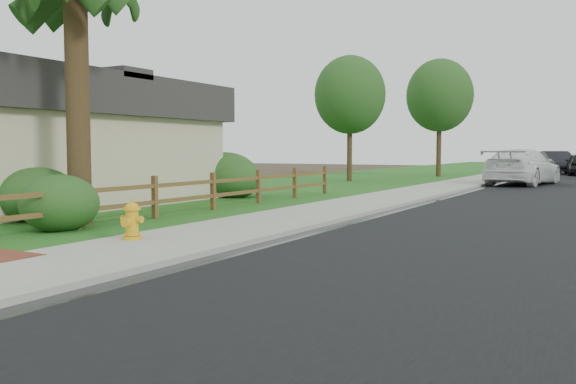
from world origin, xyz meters
The scene contains 18 objects.
ground centered at (0.00, 0.00, 0.00)m, with size 120.00×120.00×0.00m, color #38291E.
curb centered at (0.40, 35.00, 0.06)m, with size 0.40×90.00×0.12m, color #9C998E.
wet_gutter centered at (0.75, 35.00, 0.02)m, with size 0.50×90.00×0.00m, color black.
sidewalk centered at (-0.90, 35.00, 0.05)m, with size 2.20×90.00×0.10m, color gray.
grass_strip centered at (-2.80, 35.00, 0.03)m, with size 1.60×90.00×0.06m, color #195217.
lawn_near centered at (-8.00, 35.00, 0.02)m, with size 9.00×90.00×0.04m, color #195217.
ranch_fence centered at (-3.60, 6.40, 0.62)m, with size 0.12×16.92×1.10m.
house centered at (-11.00, 7.00, 2.08)m, with size 10.60×9.60×4.05m.
fire_hydrant centered at (-1.40, 2.08, 0.44)m, with size 0.48×0.39×0.74m.
white_suv centered at (2.00, 25.38, 0.88)m, with size 2.42×5.95×1.73m, color white.
dark_car_far centered at (2.00, 41.63, 0.82)m, with size 1.70×4.89×1.61m, color black.
boulder centered at (-5.60, 3.51, 0.31)m, with size 0.92×0.69×0.62m, color brown.
shrub_a centered at (-3.90, 2.59, 0.61)m, with size 1.63×1.63×1.22m, color #1D4619.
shrub_b centered at (-5.82, 3.58, 0.66)m, with size 1.88×1.88×1.32m, color #1D4619.
shrub_c centered at (-5.71, 11.80, 0.66)m, with size 1.82×1.82×1.31m, color #1D4619.
shrub_d centered at (-6.37, 12.11, 0.82)m, with size 2.42×2.42×1.65m, color #1D4619.
tree_near_left centered at (-6.62, 24.17, 4.65)m, with size 3.81×3.81×6.76m.
tree_mid_left centered at (-3.90, 31.94, 5.10)m, with size 4.13×4.13×7.39m.
Camera 1 is at (6.45, -6.17, 1.74)m, focal length 38.00 mm.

